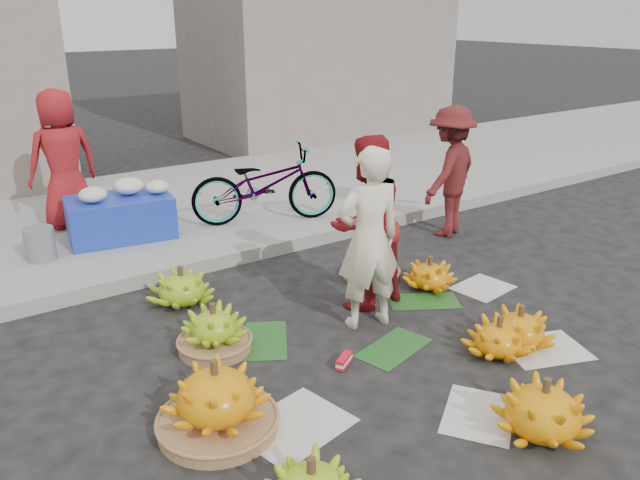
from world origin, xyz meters
TOP-DOWN VIEW (x-y plane):
  - ground at (0.00, 0.00)m, footprint 80.00×80.00m
  - curb at (0.00, 2.20)m, footprint 40.00×0.25m
  - sidewalk at (0.00, 4.30)m, footprint 40.00×4.00m
  - building_right at (4.50, 7.70)m, footprint 5.00×3.00m
  - newspaper_scatter at (0.00, -0.80)m, footprint 3.20×1.80m
  - banana_leaves at (-0.10, 0.20)m, footprint 2.00×1.00m
  - banana_bunch_0 at (-1.73, -0.35)m, footprint 0.78×0.78m
  - banana_bunch_2 at (-0.02, -1.56)m, footprint 0.69×0.69m
  - banana_bunch_3 at (0.53, -0.73)m, footprint 0.66×0.66m
  - banana_bunch_4 at (0.78, -0.72)m, footprint 0.73×0.73m
  - banana_bunch_5 at (0.96, 0.51)m, footprint 0.65×0.65m
  - banana_bunch_6 at (-1.31, 0.60)m, footprint 0.59×0.59m
  - banana_bunch_7 at (-1.19, 1.55)m, footprint 0.78×0.78m
  - basket_spare at (0.66, 1.05)m, footprint 0.77×0.77m
  - incense_stack at (-0.59, -0.19)m, footprint 0.20×0.16m
  - vendor_cream at (-0.01, 0.27)m, footprint 0.64×0.49m
  - vendor_red at (0.21, 0.59)m, footprint 0.83×0.67m
  - man_striped at (2.23, 1.55)m, footprint 1.14×0.89m
  - flower_table at (-1.17, 3.34)m, footprint 1.23×0.86m
  - grey_bucket at (-2.09, 3.14)m, footprint 0.30×0.30m
  - flower_vendor at (-1.55, 4.10)m, footprint 0.85×0.61m
  - bicycle at (0.48, 2.90)m, footprint 1.18×1.89m

SIDE VIEW (x-z plane):
  - ground at x=0.00m, z-range 0.00..0.00m
  - newspaper_scatter at x=0.00m, z-range 0.00..0.01m
  - banana_leaves at x=-0.10m, z-range 0.00..0.01m
  - basket_spare at x=0.66m, z-range 0.00..0.07m
  - incense_stack at x=-0.59m, z-range 0.01..0.09m
  - sidewalk at x=0.00m, z-range 0.00..0.12m
  - curb at x=0.00m, z-range 0.00..0.15m
  - banana_bunch_5 at x=0.96m, z-range -0.02..0.31m
  - banana_bunch_3 at x=0.53m, z-range -0.02..0.31m
  - banana_bunch_4 at x=0.78m, z-range -0.02..0.33m
  - banana_bunch_7 at x=-1.19m, z-range -0.02..0.35m
  - banana_bunch_6 at x=-1.31m, z-range -0.03..0.38m
  - banana_bunch_2 at x=-0.02m, z-range -0.02..0.39m
  - banana_bunch_0 at x=-1.73m, z-range -0.03..0.49m
  - grey_bucket at x=-2.09m, z-range 0.12..0.46m
  - flower_table at x=-1.17m, z-range 0.06..0.72m
  - bicycle at x=0.48m, z-range 0.12..1.06m
  - man_striped at x=2.23m, z-range 0.00..1.56m
  - vendor_cream at x=-0.01m, z-range 0.00..1.58m
  - vendor_red at x=0.21m, z-range 0.00..1.59m
  - flower_vendor at x=-1.55m, z-range 0.12..1.76m
  - building_right at x=4.50m, z-range 0.00..5.00m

